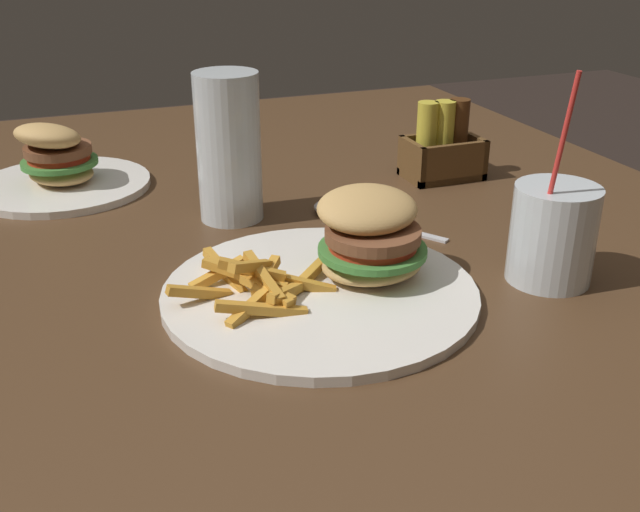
% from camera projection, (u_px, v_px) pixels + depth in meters
% --- Properties ---
extents(dining_table, '(1.21, 1.42, 0.77)m').
position_uv_depth(dining_table, '(259.00, 341.00, 0.90)').
color(dining_table, '#4C331E').
rests_on(dining_table, ground_plane).
extents(meal_plate_near, '(0.31, 0.31, 0.10)m').
position_uv_depth(meal_plate_near, '(339.00, 268.00, 0.74)').
color(meal_plate_near, white).
rests_on(meal_plate_near, dining_table).
extents(beer_glass, '(0.08, 0.08, 0.18)m').
position_uv_depth(beer_glass, '(225.00, 153.00, 0.89)').
color(beer_glass, silver).
rests_on(beer_glass, dining_table).
extents(juice_glass, '(0.09, 0.09, 0.22)m').
position_uv_depth(juice_glass, '(552.00, 239.00, 0.75)').
color(juice_glass, silver).
rests_on(juice_glass, dining_table).
extents(spoon, '(0.13, 0.17, 0.02)m').
position_uv_depth(spoon, '(340.00, 210.00, 0.93)').
color(spoon, silver).
rests_on(spoon, dining_table).
extents(meal_plate_far, '(0.23, 0.23, 0.10)m').
position_uv_depth(meal_plate_far, '(59.00, 168.00, 1.01)').
color(meal_plate_far, white).
rests_on(meal_plate_far, dining_table).
extents(condiment_caddy, '(0.11, 0.07, 0.11)m').
position_uv_depth(condiment_caddy, '(442.00, 149.00, 1.06)').
color(condiment_caddy, brown).
rests_on(condiment_caddy, dining_table).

